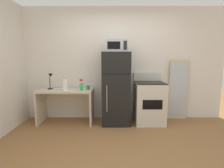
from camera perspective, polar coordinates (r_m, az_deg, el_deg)
ground_plane at (r=2.71m, az=2.90°, el=-23.16°), size 12.00×12.00×0.00m
wall_back_white at (r=4.01m, az=1.76°, el=6.74°), size 5.00×0.10×2.60m
desk at (r=3.90m, az=-15.49°, el=-5.11°), size 1.19×0.56×0.75m
desk_lamp at (r=3.97m, az=-20.36°, el=1.71°), size 0.14×0.12×0.35m
paper_towel_roll at (r=3.70m, az=-15.84°, el=-0.40°), size 0.11×0.11×0.24m
spray_bottle at (r=3.66m, az=-10.55°, el=-0.67°), size 0.06×0.06×0.25m
coffee_mug at (r=3.75m, az=-8.32°, el=-1.18°), size 0.08×0.08×0.09m
refrigerator at (r=3.69m, az=1.22°, el=-1.48°), size 0.60×0.63×1.57m
microwave at (r=3.62m, az=1.28°, el=12.84°), size 0.46×0.35×0.26m
oven_range at (r=3.85m, az=12.43°, el=-6.08°), size 0.64×0.61×1.10m
leaning_mirror at (r=4.25m, az=21.46°, el=-1.88°), size 0.44×0.03×1.40m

